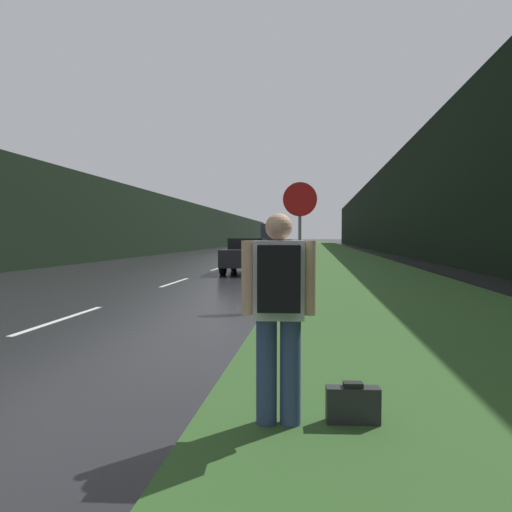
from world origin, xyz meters
name	(u,v)px	position (x,y,z in m)	size (l,w,h in m)	color
grass_verge	(337,254)	(6.69, 40.00, 0.01)	(6.00, 240.00, 0.02)	#2D5123
lane_stripe_b	(62,319)	(0.00, 7.50, 0.00)	(0.12, 3.00, 0.01)	silver
lane_stripe_c	(175,282)	(0.00, 14.50, 0.00)	(0.12, 3.00, 0.01)	silver
lane_stripe_d	(218,268)	(0.00, 21.50, 0.00)	(0.12, 3.00, 0.01)	silver
treeline_far_side	(187,227)	(-9.69, 50.00, 2.66)	(2.00, 140.00, 5.31)	black
treeline_near_side	(390,210)	(12.69, 50.00, 4.39)	(2.00, 140.00, 8.77)	black
stop_sign	(300,228)	(4.38, 9.73, 1.75)	(0.76, 0.07, 2.76)	slate
hitchhiker_with_backpack	(279,306)	(4.42, 3.17, 1.00)	(0.60, 0.44, 1.74)	navy
suitcase	(353,405)	(5.02, 3.30, 0.16)	(0.45, 0.17, 0.36)	#232326
car_passing_near	(247,255)	(1.84, 18.92, 0.77)	(1.83, 4.04, 1.49)	black
car_passing_far	(284,246)	(1.84, 43.09, 0.67)	(1.91, 4.30, 1.30)	maroon
delivery_truck	(271,235)	(-1.84, 68.62, 1.81)	(2.40, 8.87, 3.43)	black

